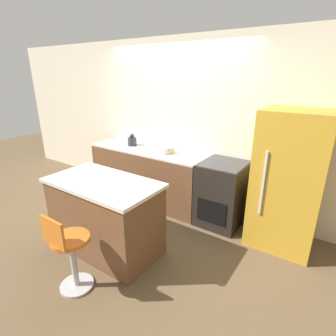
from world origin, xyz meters
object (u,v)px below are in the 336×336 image
(oven_range, at_px, (222,193))
(kettle, at_px, (132,141))
(mixing_bowl, at_px, (168,150))
(refrigerator, at_px, (289,181))
(stool_chair, at_px, (70,253))

(oven_range, xyz_separation_m, kettle, (-1.67, -0.01, 0.54))
(kettle, bearing_deg, mixing_bowl, 0.00)
(oven_range, relative_size, refrigerator, 0.54)
(oven_range, relative_size, mixing_bowl, 4.28)
(refrigerator, relative_size, mixing_bowl, 7.95)
(mixing_bowl, bearing_deg, kettle, -180.00)
(kettle, bearing_deg, oven_range, 0.19)
(refrigerator, height_order, stool_chair, refrigerator)
(oven_range, height_order, mixing_bowl, mixing_bowl)
(oven_range, height_order, kettle, kettle)
(refrigerator, distance_m, mixing_bowl, 1.77)
(oven_range, distance_m, mixing_bowl, 1.05)
(kettle, xyz_separation_m, mixing_bowl, (0.74, 0.00, -0.04))
(stool_chair, distance_m, mixing_bowl, 2.10)
(oven_range, distance_m, kettle, 1.75)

